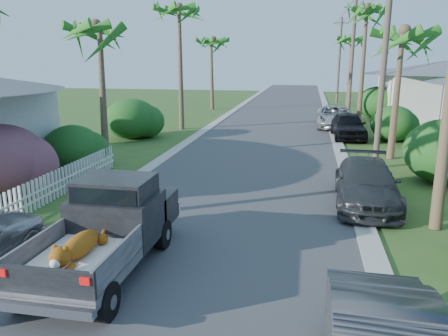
% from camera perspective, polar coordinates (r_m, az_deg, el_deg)
% --- Properties ---
extents(ground, '(120.00, 120.00, 0.00)m').
position_cam_1_polar(ground, '(8.76, -8.21, -18.98)').
color(ground, '#325620').
rests_on(ground, ground).
extents(road, '(8.00, 100.00, 0.02)m').
position_cam_1_polar(road, '(32.36, 6.30, 5.60)').
color(road, '#38383A').
rests_on(road, ground).
extents(curb_left, '(0.60, 100.00, 0.06)m').
position_cam_1_polar(curb_left, '(32.97, -1.20, 5.87)').
color(curb_left, '#A5A39E').
rests_on(curb_left, ground).
extents(curb_right, '(0.60, 100.00, 0.06)m').
position_cam_1_polar(curb_right, '(32.30, 13.96, 5.29)').
color(curb_right, '#A5A39E').
rests_on(curb_right, ground).
extents(pickup_truck, '(1.98, 5.12, 2.06)m').
position_cam_1_polar(pickup_truck, '(10.62, -14.40, -7.05)').
color(pickup_truck, black).
rests_on(pickup_truck, ground).
extents(parked_car_rm, '(2.17, 4.95, 1.42)m').
position_cam_1_polar(parked_car_rm, '(15.29, 18.11, -1.98)').
color(parked_car_rm, '#2C2F31').
rests_on(parked_car_rm, ground).
extents(parked_car_rf, '(2.03, 4.67, 1.57)m').
position_cam_1_polar(parked_car_rf, '(27.79, 15.93, 5.36)').
color(parked_car_rf, black).
rests_on(parked_car_rf, ground).
extents(parked_car_rd, '(2.54, 5.44, 1.51)m').
position_cam_1_polar(parked_car_rd, '(32.00, 14.29, 6.50)').
color(parked_car_rd, '#A2A5A9').
rests_on(parked_car_rd, ground).
extents(palm_l_b, '(4.40, 4.40, 7.40)m').
position_cam_1_polar(palm_l_b, '(21.13, -16.11, 17.36)').
color(palm_l_b, brown).
rests_on(palm_l_b, ground).
extents(palm_l_c, '(4.40, 4.40, 9.20)m').
position_cam_1_polar(palm_l_c, '(30.30, -5.89, 20.02)').
color(palm_l_c, brown).
rests_on(palm_l_c, ground).
extents(palm_l_d, '(4.40, 4.40, 7.70)m').
position_cam_1_polar(palm_l_d, '(41.92, -1.64, 16.42)').
color(palm_l_d, brown).
rests_on(palm_l_d, ground).
extents(palm_r_b, '(4.40, 4.40, 7.20)m').
position_cam_1_polar(palm_r_b, '(22.31, 22.30, 16.17)').
color(palm_r_b, brown).
rests_on(palm_r_b, ground).
extents(palm_r_c, '(4.40, 4.40, 9.40)m').
position_cam_1_polar(palm_r_c, '(33.28, 18.20, 19.23)').
color(palm_r_c, brown).
rests_on(palm_r_c, ground).
extents(palm_r_d, '(4.40, 4.40, 8.00)m').
position_cam_1_polar(palm_r_d, '(47.11, 16.35, 15.99)').
color(palm_r_d, brown).
rests_on(palm_r_d, ground).
extents(shrub_l_b, '(3.00, 3.30, 2.60)m').
position_cam_1_polar(shrub_l_b, '(16.89, -27.16, 0.71)').
color(shrub_l_b, '#B91A6D').
rests_on(shrub_l_b, ground).
extents(shrub_l_c, '(2.40, 2.64, 2.00)m').
position_cam_1_polar(shrub_l_c, '(19.97, -19.21, 2.47)').
color(shrub_l_c, '#164F1F').
rests_on(shrub_l_c, ground).
extents(shrub_l_d, '(3.20, 3.52, 2.40)m').
position_cam_1_polar(shrub_l_d, '(27.27, -12.01, 6.31)').
color(shrub_l_d, '#164F1F').
rests_on(shrub_l_d, ground).
extents(shrub_r_b, '(3.00, 3.30, 2.50)m').
position_cam_1_polar(shrub_r_b, '(18.99, 26.78, 1.93)').
color(shrub_r_b, '#164F1F').
rests_on(shrub_r_b, ground).
extents(shrub_r_c, '(2.60, 2.86, 2.10)m').
position_cam_1_polar(shrub_r_c, '(27.61, 21.24, 5.44)').
color(shrub_r_c, '#164F1F').
rests_on(shrub_r_c, ground).
extents(shrub_r_d, '(3.20, 3.52, 2.60)m').
position_cam_1_polar(shrub_r_d, '(37.47, 19.42, 8.03)').
color(shrub_r_d, '#164F1F').
rests_on(shrub_r_d, ground).
extents(picket_fence, '(0.10, 11.00, 1.00)m').
position_cam_1_polar(picket_fence, '(15.65, -22.72, -2.82)').
color(picket_fence, white).
rests_on(picket_fence, ground).
extents(house_right_far, '(9.00, 8.00, 4.60)m').
position_cam_1_polar(house_right_far, '(38.45, 26.98, 8.68)').
color(house_right_far, silver).
rests_on(house_right_far, ground).
extents(utility_pole_b, '(1.60, 0.26, 9.00)m').
position_cam_1_polar(utility_pole_b, '(20.14, 20.17, 12.82)').
color(utility_pole_b, brown).
rests_on(utility_pole_b, ground).
extents(utility_pole_c, '(1.60, 0.26, 9.00)m').
position_cam_1_polar(utility_pole_c, '(35.04, 16.35, 13.31)').
color(utility_pole_c, brown).
rests_on(utility_pole_c, ground).
extents(utility_pole_d, '(1.60, 0.26, 9.00)m').
position_cam_1_polar(utility_pole_d, '(50.00, 14.82, 13.49)').
color(utility_pole_d, brown).
rests_on(utility_pole_d, ground).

